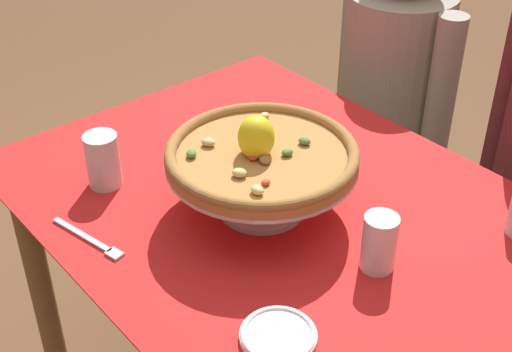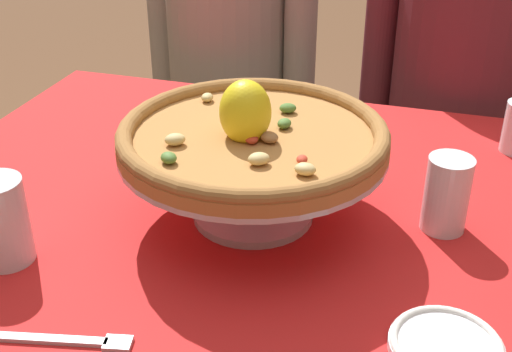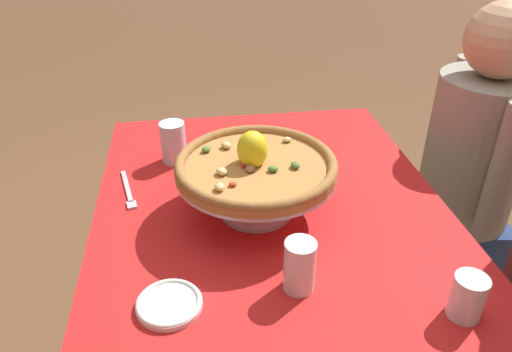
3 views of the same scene
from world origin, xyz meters
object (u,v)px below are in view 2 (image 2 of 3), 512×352
diner_right (465,128)px  side_plate (446,346)px  diner_left (230,113)px  pizza_stand (253,167)px  water_glass_side_right (446,199)px  water_glass_front_left (2,227)px  dinner_fork (61,340)px  pizza (252,134)px

diner_right → side_plate: bearing=-91.1°
diner_left → diner_right: size_ratio=0.94×
pizza_stand → diner_right: 0.81m
water_glass_side_right → water_glass_front_left: bearing=-156.1°
water_glass_front_left → water_glass_side_right: bearing=23.9°
side_plate → dinner_fork: 0.44m
pizza → dinner_fork: bearing=-112.2°
diner_left → pizza_stand: bearing=-68.7°
diner_left → water_glass_front_left: bearing=-89.4°
water_glass_front_left → dinner_fork: 0.20m
water_glass_side_right → dinner_fork: 0.56m
dinner_fork → side_plate: bearing=14.8°
pizza_stand → diner_left: 0.87m
diner_left → diner_right: (0.61, -0.05, 0.06)m
diner_left → dinner_fork: bearing=-81.4°
pizza → water_glass_side_right: 0.29m
side_plate → diner_left: (-0.59, 0.98, -0.20)m
side_plate → diner_left: size_ratio=0.11×
pizza → water_glass_side_right: size_ratio=3.39×
pizza → side_plate: bearing=-35.9°
dinner_fork → diner_right: (0.44, 1.04, -0.13)m
pizza_stand → diner_left: size_ratio=0.33×
side_plate → dinner_fork: size_ratio=0.68×
diner_right → water_glass_front_left: bearing=-123.0°
water_glass_front_left → side_plate: 0.58m
pizza_stand → diner_left: diner_left is taller
side_plate → diner_left: bearing=121.1°
pizza_stand → pizza: pizza is taller
pizza_stand → pizza: 0.05m
diner_right → dinner_fork: bearing=-113.0°
water_glass_side_right → side_plate: bearing=-86.1°
pizza_stand → dinner_fork: bearing=-112.3°
pizza → diner_left: diner_left is taller
water_glass_side_right → dinner_fork: (-0.41, -0.37, -0.05)m
pizza_stand → dinner_fork: 0.36m
water_glass_side_right → diner_left: bearing=128.6°
pizza → side_plate: 0.38m
diner_left → diner_right: 0.61m
pizza → pizza_stand: bearing=53.3°
water_glass_side_right → diner_right: 0.70m
dinner_fork → diner_right: bearing=67.0°
diner_right → pizza: bearing=-113.4°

